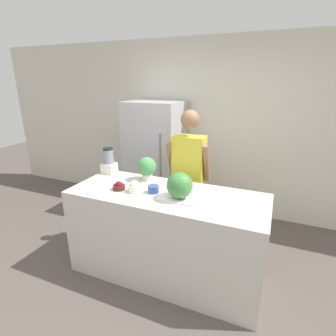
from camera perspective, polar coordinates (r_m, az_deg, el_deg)
name	(u,v)px	position (r m, az deg, el deg)	size (l,w,h in m)	color
ground_plane	(151,296)	(2.84, -3.74, -26.09)	(14.00, 14.00, 0.00)	#564C47
wall_back	(211,129)	(4.08, 9.34, 8.41)	(8.00, 0.06, 2.60)	silver
counter_island	(167,234)	(2.83, -0.32, -14.19)	(1.96, 0.78, 0.94)	beige
refrigerator	(156,158)	(4.04, -2.66, 2.13)	(0.79, 0.74, 1.72)	#B7B7BC
person	(189,177)	(3.23, 4.51, -1.91)	(0.51, 0.27, 1.68)	gray
cutting_board	(179,197)	(2.50, 2.51, -6.43)	(0.39, 0.26, 0.01)	white
watermelon	(180,185)	(2.43, 2.56, -3.79)	(0.25, 0.25, 0.25)	#3D7F3D
bowl_cherries	(119,186)	(2.72, -10.64, -3.96)	(0.12, 0.12, 0.09)	#511E19
bowl_cream	(134,187)	(2.63, -7.31, -4.14)	(0.12, 0.12, 0.12)	white
bowl_small_blue	(153,189)	(2.61, -3.22, -4.60)	(0.11, 0.11, 0.07)	#334C9E
blender	(109,162)	(3.20, -12.75, 1.27)	(0.15, 0.15, 0.31)	silver
potted_plant	(147,167)	(2.90, -4.63, 0.14)	(0.21, 0.21, 0.26)	beige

